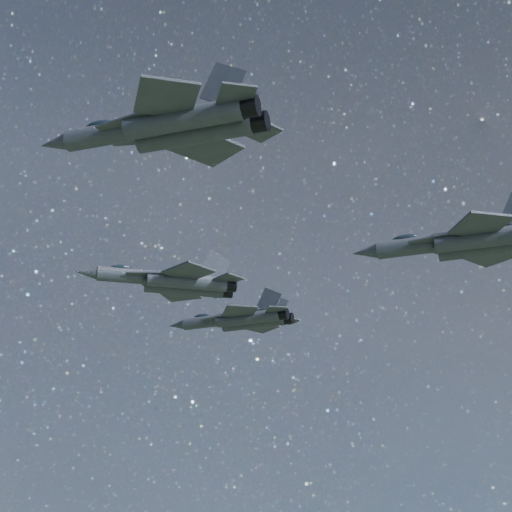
{
  "coord_description": "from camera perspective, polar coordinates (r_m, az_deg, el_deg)",
  "views": [
    {
      "loc": [
        3.1,
        -71.66,
        118.99
      ],
      "look_at": [
        -1.89,
        -0.66,
        147.97
      ],
      "focal_mm": 60.0,
      "sensor_mm": 36.0,
      "label": 1
    }
  ],
  "objects": [
    {
      "name": "jet_lead",
      "position": [
        83.68,
        -5.59,
        -1.69
      ],
      "size": [
        16.28,
        10.96,
        4.11
      ],
      "rotation": [
        0.0,
        0.0,
        0.3
      ],
      "color": "#30343C"
    },
    {
      "name": "jet_right",
      "position": [
        55.92,
        -5.71,
        8.63
      ],
      "size": [
        16.71,
        11.37,
        4.2
      ],
      "rotation": [
        0.0,
        0.0,
        -0.25
      ],
      "color": "#30343C"
    },
    {
      "name": "jet_slot",
      "position": [
        77.59,
        14.1,
        0.95
      ],
      "size": [
        18.48,
        12.54,
        4.65
      ],
      "rotation": [
        0.0,
        0.0,
        -0.26
      ],
      "color": "#30343C"
    },
    {
      "name": "jet_left",
      "position": [
        93.51,
        -1.01,
        -4.25
      ],
      "size": [
        15.11,
        10.2,
        3.81
      ],
      "rotation": [
        0.0,
        0.0,
        -0.29
      ],
      "color": "#30343C"
    }
  ]
}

